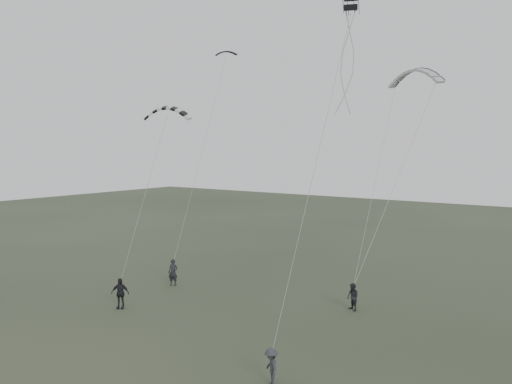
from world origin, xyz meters
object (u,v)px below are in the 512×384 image
Objects in this scene: kite_pale_large at (415,70)px; flyer_center at (120,293)px; kite_dark_small at (226,52)px; flyer_left at (173,272)px; kite_box at (351,3)px; flyer_right at (353,297)px; flyer_far at (271,367)px; kite_striped at (167,108)px.

flyer_center is at bearing -114.66° from kite_pale_large.
flyer_center is at bearing -106.71° from kite_dark_small.
kite_box is at bearing -30.14° from flyer_left.
flyer_right is 16.00m from kite_box.
flyer_right is 13.60m from flyer_center.
kite_dark_small reaches higher than kite_pale_large.
flyer_left is at bearing -136.98° from flyer_right.
flyer_center is at bearing -113.62° from flyer_right.
flyer_center is 20.49m from kite_dark_small.
kite_striped is (-12.59, 7.02, 11.20)m from flyer_far.
kite_pale_large reaches higher than flyer_far.
kite_dark_small is 10.01m from kite_striped.
kite_box is at bearing -56.31° from kite_dark_small.
flyer_far is (13.47, -8.21, -0.16)m from flyer_left.
flyer_far is 23.35m from kite_pale_large.
flyer_far is at bearing -75.76° from kite_pale_large.
kite_pale_large reaches higher than flyer_left.
flyer_far is 0.39× the size of kite_pale_large.
flyer_left is 12.46m from flyer_right.
kite_dark_small is at bearing 174.12° from flyer_far.
flyer_left is at bearing 151.10° from kite_box.
kite_pale_large is (13.94, 3.25, -2.26)m from kite_dark_small.
flyer_center is (-11.35, -7.50, 0.11)m from flyer_right.
flyer_center reaches higher than flyer_far.
kite_pale_large reaches higher than flyer_right.
flyer_left is 5.39m from flyer_center.
kite_pale_large is (12.90, 10.49, 13.81)m from flyer_left.
flyer_center is at bearing -104.39° from flyer_left.
flyer_right is 10.46m from flyer_far.
kite_dark_small is at bearing 126.28° from kite_box.
flyer_right is at bearing -46.39° from kite_dark_small.
kite_striped is at bearing -77.78° from flyer_left.
flyer_far is at bearing -43.39° from flyer_center.
flyer_center is (0.92, -5.32, -0.01)m from flyer_left.
kite_dark_small is (-1.96, 12.56, 16.08)m from flyer_center.
flyer_center is 0.47× the size of kite_pale_large.
kite_box reaches higher than flyer_center.
kite_box is (0.03, 6.81, 15.58)m from flyer_far.
kite_box is (12.58, 3.91, 15.44)m from flyer_center.
kite_pale_large is 12.02m from kite_box.
flyer_left is at bearing 69.43° from flyer_center.
kite_pale_large reaches higher than flyer_center.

